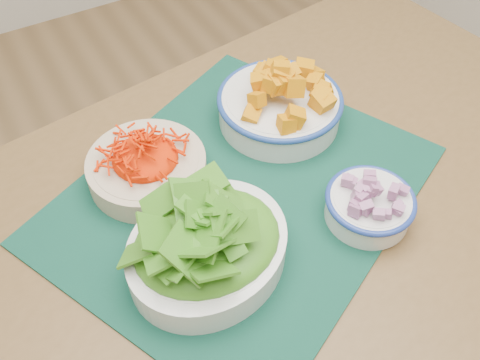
{
  "coord_description": "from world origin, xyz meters",
  "views": [
    {
      "loc": [
        -0.16,
        -0.38,
        1.41
      ],
      "look_at": [
        0.11,
        0.09,
        0.78
      ],
      "focal_mm": 40.0,
      "sensor_mm": 36.0,
      "label": 1
    }
  ],
  "objects_px": {
    "carrot_bowl": "(146,163)",
    "squash_bowl": "(280,99)",
    "lettuce_bowl": "(207,241)",
    "table": "(295,226)",
    "onion_bowl": "(370,202)",
    "placemat": "(240,193)"
  },
  "relations": [
    {
      "from": "table",
      "to": "placemat",
      "type": "height_order",
      "value": "placemat"
    },
    {
      "from": "table",
      "to": "onion_bowl",
      "type": "bearing_deg",
      "value": -69.52
    },
    {
      "from": "squash_bowl",
      "to": "onion_bowl",
      "type": "xyz_separation_m",
      "value": [
        -0.0,
        -0.25,
        -0.02
      ]
    },
    {
      "from": "carrot_bowl",
      "to": "squash_bowl",
      "type": "relative_size",
      "value": 0.77
    },
    {
      "from": "squash_bowl",
      "to": "lettuce_bowl",
      "type": "distance_m",
      "value": 0.32
    },
    {
      "from": "placemat",
      "to": "onion_bowl",
      "type": "height_order",
      "value": "onion_bowl"
    },
    {
      "from": "onion_bowl",
      "to": "lettuce_bowl",
      "type": "bearing_deg",
      "value": 169.12
    },
    {
      "from": "lettuce_bowl",
      "to": "onion_bowl",
      "type": "distance_m",
      "value": 0.25
    },
    {
      "from": "squash_bowl",
      "to": "onion_bowl",
      "type": "height_order",
      "value": "squash_bowl"
    },
    {
      "from": "carrot_bowl",
      "to": "onion_bowl",
      "type": "height_order",
      "value": "carrot_bowl"
    },
    {
      "from": "table",
      "to": "placemat",
      "type": "bearing_deg",
      "value": 149.25
    },
    {
      "from": "squash_bowl",
      "to": "onion_bowl",
      "type": "bearing_deg",
      "value": -90.09
    },
    {
      "from": "placemat",
      "to": "carrot_bowl",
      "type": "xyz_separation_m",
      "value": [
        -0.11,
        0.1,
        0.04
      ]
    },
    {
      "from": "carrot_bowl",
      "to": "onion_bowl",
      "type": "bearing_deg",
      "value": -42.79
    },
    {
      "from": "carrot_bowl",
      "to": "squash_bowl",
      "type": "distance_m",
      "value": 0.26
    },
    {
      "from": "carrot_bowl",
      "to": "onion_bowl",
      "type": "distance_m",
      "value": 0.35
    },
    {
      "from": "carrot_bowl",
      "to": "lettuce_bowl",
      "type": "distance_m",
      "value": 0.19
    },
    {
      "from": "placemat",
      "to": "squash_bowl",
      "type": "height_order",
      "value": "squash_bowl"
    },
    {
      "from": "placemat",
      "to": "carrot_bowl",
      "type": "relative_size",
      "value": 2.74
    },
    {
      "from": "table",
      "to": "onion_bowl",
      "type": "height_order",
      "value": "onion_bowl"
    },
    {
      "from": "squash_bowl",
      "to": "lettuce_bowl",
      "type": "bearing_deg",
      "value": -140.85
    },
    {
      "from": "table",
      "to": "placemat",
      "type": "xyz_separation_m",
      "value": [
        -0.09,
        0.04,
        0.1
      ]
    }
  ]
}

